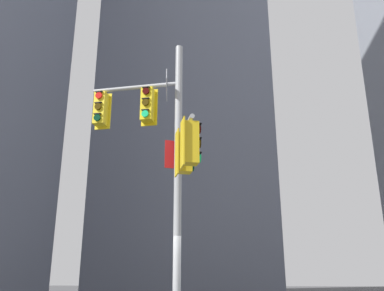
{
  "coord_description": "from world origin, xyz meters",
  "views": [
    {
      "loc": [
        1.74,
        -10.7,
        1.52
      ],
      "look_at": [
        0.35,
        0.25,
        5.02
      ],
      "focal_mm": 38.59,
      "sensor_mm": 36.0,
      "label": 1
    }
  ],
  "objects": [
    {
      "name": "building_mid_block",
      "position": [
        -2.92,
        26.23,
        23.58
      ],
      "size": [
        14.49,
        14.49,
        47.16
      ],
      "primitive_type": "cube",
      "color": "slate",
      "rests_on": "ground"
    },
    {
      "name": "signal_pole_assembly",
      "position": [
        -0.38,
        -0.36,
        4.83
      ],
      "size": [
        3.48,
        2.75,
        8.04
      ],
      "color": "#9EA0A3",
      "rests_on": "ground"
    }
  ]
}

